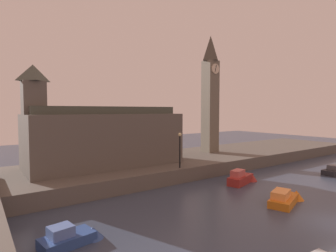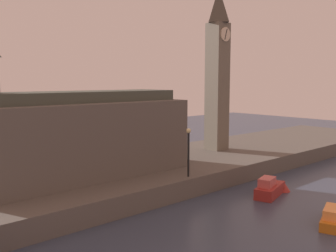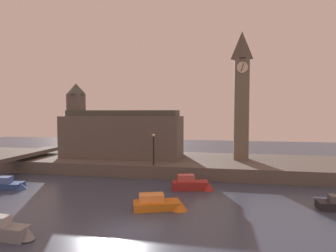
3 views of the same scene
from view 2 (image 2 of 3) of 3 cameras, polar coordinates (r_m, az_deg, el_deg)
far_embankment at (r=34.42m, az=-0.91°, el=-6.57°), size 70.00×12.00×1.50m
clock_tower at (r=39.97m, az=7.42°, el=8.72°), size 2.02×2.08×16.57m
parliament_hall at (r=29.57m, az=-13.57°, el=-1.24°), size 16.23×6.67×10.28m
streetlamp at (r=28.64m, az=3.08°, el=-3.08°), size 0.36×0.36×3.68m
boat_dinghy_red at (r=30.65m, az=15.33°, el=-8.94°), size 4.42×2.26×1.47m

